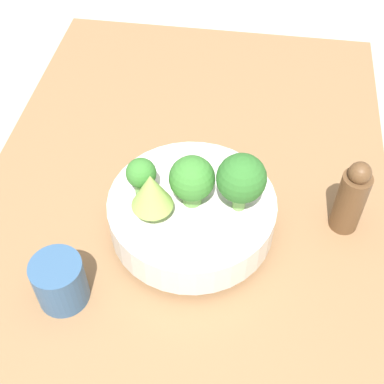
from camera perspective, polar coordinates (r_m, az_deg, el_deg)
name	(u,v)px	position (r m, az deg, el deg)	size (l,w,h in m)	color
ground_plane	(176,249)	(0.88, -1.76, -6.08)	(6.00, 6.00, 0.00)	#ADA89E
table	(175,242)	(0.86, -1.79, -5.36)	(1.18, 0.69, 0.04)	olive
bowl	(192,213)	(0.82, 0.00, -2.31)	(0.25, 0.25, 0.07)	silver
broccoli_floret_center	(192,180)	(0.76, 0.00, 1.34)	(0.07, 0.07, 0.08)	#6BA34C
romanesco_piece_far	(151,191)	(0.74, -4.36, 0.08)	(0.06, 0.06, 0.08)	#6BA34C
broccoli_floret_back	(141,175)	(0.78, -5.43, 1.80)	(0.05, 0.05, 0.07)	#6BA34C
broccoli_floret_front	(241,179)	(0.75, 5.29, 1.39)	(0.07, 0.07, 0.10)	#7AB256
cup	(60,281)	(0.78, -13.91, -9.25)	(0.07, 0.07, 0.08)	#33567F
pepper_mill	(351,198)	(0.84, 16.63, -0.62)	(0.04, 0.04, 0.14)	brown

